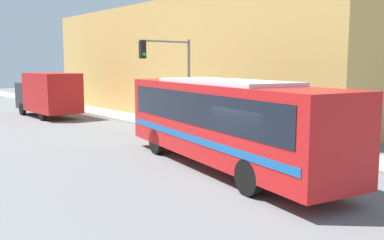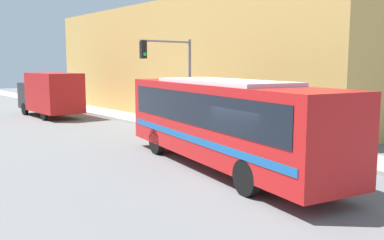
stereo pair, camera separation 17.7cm
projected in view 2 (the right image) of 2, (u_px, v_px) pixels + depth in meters
name	position (u px, v px, depth m)	size (l,w,h in m)	color
ground_plane	(249.00, 187.00, 13.37)	(120.00, 120.00, 0.00)	slate
sidewalk	(108.00, 113.00, 32.33)	(2.46, 70.00, 0.16)	#A8A399
building_facade	(187.00, 61.00, 31.11)	(6.00, 29.31, 7.99)	tan
city_bus	(223.00, 117.00, 15.48)	(4.63, 11.56, 3.25)	red
delivery_truck	(50.00, 93.00, 30.65)	(2.49, 6.80, 3.16)	#B21919
fire_hydrant	(263.00, 137.00, 19.56)	(0.24, 0.32, 0.68)	gold
traffic_light_pole	(173.00, 68.00, 22.77)	(3.28, 0.35, 4.96)	slate
parking_meter	(205.00, 116.00, 22.60)	(0.14, 0.14, 1.39)	slate
pedestrian_near_corner	(183.00, 110.00, 25.12)	(0.34, 0.34, 1.80)	#47382D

